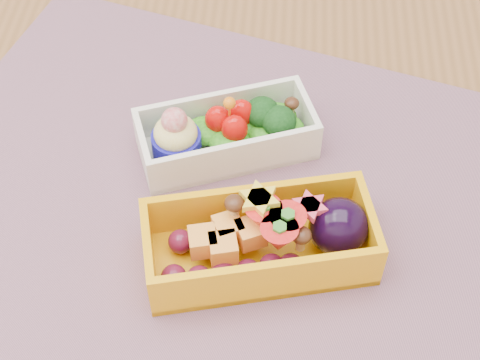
# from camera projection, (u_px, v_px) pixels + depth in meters

# --- Properties ---
(table) EXTENTS (1.20, 0.80, 0.75)m
(table) POSITION_uv_depth(u_px,v_px,m) (217.00, 249.00, 0.71)
(table) COLOR brown
(table) RESTS_ON ground
(placemat) EXTENTS (0.65, 0.56, 0.00)m
(placemat) POSITION_uv_depth(u_px,v_px,m) (231.00, 213.00, 0.61)
(placemat) COLOR #895E6B
(placemat) RESTS_ON table
(bento_white) EXTENTS (0.16, 0.11, 0.06)m
(bento_white) POSITION_uv_depth(u_px,v_px,m) (226.00, 133.00, 0.64)
(bento_white) COLOR white
(bento_white) RESTS_ON placemat
(bento_yellow) EXTENTS (0.19, 0.11, 0.06)m
(bento_yellow) POSITION_uv_depth(u_px,v_px,m) (265.00, 240.00, 0.56)
(bento_yellow) COLOR #EEA30C
(bento_yellow) RESTS_ON placemat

